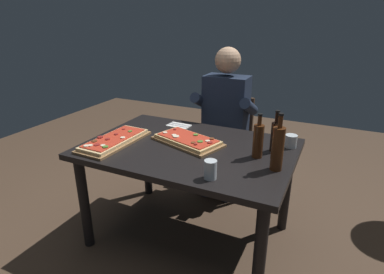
% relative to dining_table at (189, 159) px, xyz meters
% --- Properties ---
extents(ground_plane, '(6.40, 6.40, 0.00)m').
position_rel_dining_table_xyz_m(ground_plane, '(0.00, 0.00, -0.64)').
color(ground_plane, '#4C3828').
extents(dining_table, '(1.40, 0.96, 0.74)m').
position_rel_dining_table_xyz_m(dining_table, '(0.00, 0.00, 0.00)').
color(dining_table, black).
rests_on(dining_table, ground_plane).
extents(pizza_rectangular_front, '(0.55, 0.40, 0.05)m').
position_rel_dining_table_xyz_m(pizza_rectangular_front, '(-0.03, 0.05, 0.12)').
color(pizza_rectangular_front, olive).
rests_on(pizza_rectangular_front, dining_table).
extents(pizza_rectangular_left, '(0.26, 0.56, 0.05)m').
position_rel_dining_table_xyz_m(pizza_rectangular_left, '(-0.50, -0.17, 0.12)').
color(pizza_rectangular_left, olive).
rests_on(pizza_rectangular_left, dining_table).
extents(wine_bottle_dark, '(0.07, 0.07, 0.28)m').
position_rel_dining_table_xyz_m(wine_bottle_dark, '(0.46, 0.03, 0.21)').
color(wine_bottle_dark, '#47230F').
rests_on(wine_bottle_dark, dining_table).
extents(oil_bottle_amber, '(0.07, 0.07, 0.34)m').
position_rel_dining_table_xyz_m(oil_bottle_amber, '(0.61, -0.09, 0.23)').
color(oil_bottle_amber, '#47230F').
rests_on(oil_bottle_amber, dining_table).
extents(vinegar_bottle_green, '(0.06, 0.06, 0.28)m').
position_rel_dining_table_xyz_m(vinegar_bottle_green, '(0.54, 0.17, 0.20)').
color(vinegar_bottle_green, black).
rests_on(vinegar_bottle_green, dining_table).
extents(tumbler_near_camera, '(0.08, 0.08, 0.09)m').
position_rel_dining_table_xyz_m(tumbler_near_camera, '(0.63, 0.28, 0.13)').
color(tumbler_near_camera, silver).
rests_on(tumbler_near_camera, dining_table).
extents(tumbler_far_side, '(0.07, 0.07, 0.11)m').
position_rel_dining_table_xyz_m(tumbler_far_side, '(0.30, -0.36, 0.15)').
color(tumbler_far_side, silver).
rests_on(tumbler_far_side, dining_table).
extents(napkin_cutlery_set, '(0.19, 0.12, 0.01)m').
position_rel_dining_table_xyz_m(napkin_cutlery_set, '(-0.26, 0.34, 0.10)').
color(napkin_cutlery_set, white).
rests_on(napkin_cutlery_set, dining_table).
extents(diner_chair, '(0.44, 0.44, 0.87)m').
position_rel_dining_table_xyz_m(diner_chair, '(-0.01, 0.86, -0.16)').
color(diner_chair, '#3D2B1E').
rests_on(diner_chair, ground_plane).
extents(seated_diner, '(0.53, 0.41, 1.33)m').
position_rel_dining_table_xyz_m(seated_diner, '(-0.01, 0.74, 0.10)').
color(seated_diner, '#23232D').
rests_on(seated_diner, ground_plane).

